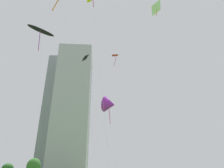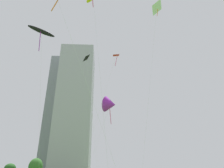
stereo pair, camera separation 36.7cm
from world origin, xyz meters
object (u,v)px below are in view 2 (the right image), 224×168
Objects in this scene: kite_flying_2 at (116,57)px; kite_flying_7 at (86,59)px; park_tree_1 at (36,167)px; distant_highrise_1 at (67,116)px; distant_highrise_0 at (75,110)px; kite_flying_4 at (110,104)px; kite_flying_0 at (157,9)px; kite_flying_1 at (42,32)px.

kite_flying_2 is 1.00× the size of kite_flying_7.
kite_flying_2 reaches higher than park_tree_1.
kite_flying_2 is at bearing -19.75° from park_tree_1.
kite_flying_2 is 4.54× the size of park_tree_1.
kite_flying_2 is at bearing -72.13° from distant_highrise_1.
distant_highrise_0 is (-12.37, 54.97, 30.87)m from park_tree_1.
park_tree_1 is at bearing 150.16° from kite_flying_7.
kite_flying_7 is at bearing -177.57° from kite_flying_2.
park_tree_1 is at bearing 160.25° from kite_flying_2.
park_tree_1 is (-12.53, 7.19, -22.16)m from kite_flying_7.
park_tree_1 is (-19.15, 13.06, -8.95)m from kite_flying_4.
kite_flying_2 is 0.39× the size of distant_highrise_0.
kite_flying_0 is 2.44× the size of kite_flying_4.
kite_flying_1 is (-19.32, -10.12, -11.64)m from kite_flying_0.
kite_flying_0 is at bearing -25.11° from kite_flying_2.
distant_highrise_0 is at bearing 102.69° from park_tree_1.
kite_flying_4 is 0.19× the size of distant_highrise_1.
kite_flying_1 is at bearing -138.82° from kite_flying_4.
kite_flying_7 reaches higher than kite_flying_1.
kite_flying_7 is at bearing 138.41° from kite_flying_4.
kite_flying_1 is 1.61× the size of kite_flying_4.
kite_flying_4 is 0.53× the size of kite_flying_7.
kite_flying_4 is at bearing -77.63° from distant_highrise_0.
kite_flying_1 is 16.22m from kite_flying_4.
kite_flying_1 reaches higher than park_tree_1.
distant_highrise_0 reaches higher than kite_flying_2.
park_tree_1 is (-19.23, 6.90, -22.31)m from kite_flying_2.
kite_flying_4 is (-0.09, -6.16, -13.36)m from kite_flying_2.
kite_flying_7 is 0.36× the size of distant_highrise_1.
distant_highrise_0 is at bearing 114.86° from kite_flying_4.
park_tree_1 is at bearing 145.70° from kite_flying_4.
distant_highrise_0 reaches higher than kite_flying_7.
kite_flying_2 is (9.75, 14.61, 3.45)m from kite_flying_1.
kite_flying_1 is 0.86× the size of kite_flying_7.
distant_highrise_0 is at bearing 121.82° from kite_flying_0.
kite_flying_7 is 26.46m from park_tree_1.
kite_flying_7 is 0.39× the size of distant_highrise_0.
distant_highrise_0 is at bearing -67.52° from distant_highrise_1.
distant_highrise_0 is at bearing 105.95° from kite_flying_1.
distant_highrise_0 is at bearing 117.06° from kite_flying_2.
kite_flying_0 is 24.72m from kite_flying_1.
kite_flying_1 is at bearing -102.00° from kite_flying_7.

